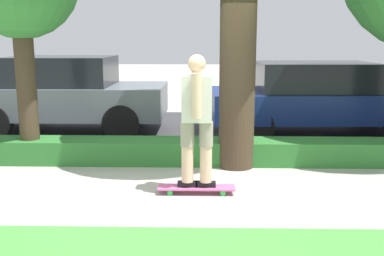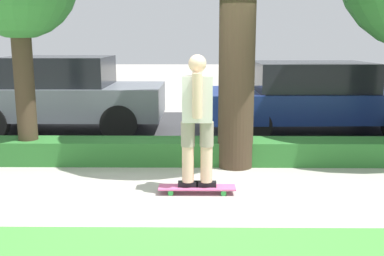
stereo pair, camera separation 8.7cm
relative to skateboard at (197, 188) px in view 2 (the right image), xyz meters
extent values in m
plane|color=#ADA89E|center=(-0.12, -0.11, -0.08)|extent=(60.00, 60.00, 0.00)
cube|color=#38383A|center=(-0.12, 4.09, -0.07)|extent=(14.71, 5.00, 0.01)
cube|color=#2D702D|center=(-0.12, 1.49, 0.12)|extent=(14.71, 0.60, 0.38)
cube|color=#DB5B93|center=(0.00, 0.00, 0.01)|extent=(1.01, 0.24, 0.02)
cylinder|color=green|center=(0.34, -0.09, -0.04)|extent=(0.07, 0.04, 0.07)
cylinder|color=green|center=(0.34, 0.09, -0.04)|extent=(0.07, 0.04, 0.07)
cylinder|color=green|center=(-0.34, -0.09, -0.04)|extent=(0.07, 0.04, 0.07)
cylinder|color=green|center=(-0.34, 0.09, -0.04)|extent=(0.07, 0.04, 0.07)
cube|color=black|center=(-0.12, 0.00, 0.05)|extent=(0.26, 0.09, 0.07)
cylinder|color=beige|center=(-0.12, 0.00, 0.48)|extent=(0.16, 0.16, 0.80)
cylinder|color=gray|center=(-0.12, 0.00, 0.72)|extent=(0.18, 0.18, 0.32)
cube|color=black|center=(0.12, 0.00, 0.05)|extent=(0.26, 0.09, 0.07)
cylinder|color=beige|center=(0.12, 0.00, 0.48)|extent=(0.16, 0.16, 0.80)
cylinder|color=gray|center=(0.12, 0.00, 0.72)|extent=(0.18, 0.18, 0.32)
cube|color=silver|center=(0.00, 0.00, 1.18)|extent=(0.38, 0.21, 0.59)
cylinder|color=beige|center=(0.00, -0.16, 1.24)|extent=(0.12, 0.12, 0.55)
cylinder|color=beige|center=(0.00, 0.16, 1.24)|extent=(0.12, 0.12, 0.55)
sphere|color=beige|center=(0.00, 0.00, 1.62)|extent=(0.22, 0.22, 0.22)
cylinder|color=#423323|center=(-2.75, 1.48, 1.12)|extent=(0.31, 0.31, 2.40)
cylinder|color=#423323|center=(0.60, 1.28, 1.51)|extent=(0.55, 0.55, 3.17)
cube|color=slate|center=(-2.80, 3.86, 0.62)|extent=(4.11, 1.88, 0.66)
cube|color=black|center=(-2.92, 3.86, 1.25)|extent=(2.14, 1.65, 0.60)
cylinder|color=black|center=(-1.53, 3.00, 0.29)|extent=(0.73, 0.22, 0.73)
cylinder|color=black|center=(-1.53, 4.72, 0.29)|extent=(0.73, 0.22, 0.73)
cylinder|color=black|center=(-4.07, 4.72, 0.29)|extent=(0.73, 0.22, 0.73)
cube|color=navy|center=(2.54, 3.89, 0.55)|extent=(4.62, 2.10, 0.59)
cube|color=black|center=(2.41, 3.89, 1.14)|extent=(2.42, 1.79, 0.59)
cylinder|color=black|center=(3.96, 4.79, 0.25)|extent=(0.66, 0.23, 0.66)
cylinder|color=black|center=(1.13, 2.99, 0.25)|extent=(0.66, 0.23, 0.66)
cylinder|color=black|center=(1.13, 4.79, 0.25)|extent=(0.66, 0.23, 0.66)
camera|label=1|loc=(0.08, -5.62, 1.92)|focal=42.00mm
camera|label=2|loc=(-0.01, -5.62, 1.92)|focal=42.00mm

